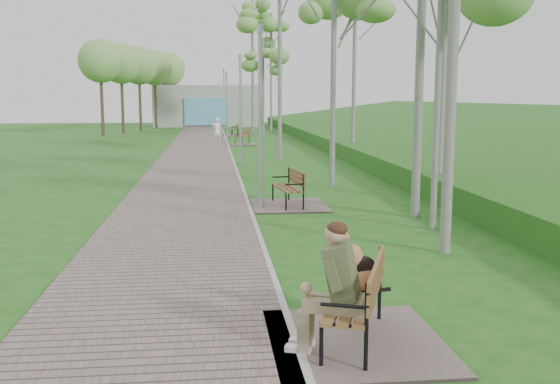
# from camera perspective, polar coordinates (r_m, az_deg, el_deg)

# --- Properties ---
(ground) EXTENTS (120.00, 120.00, 0.00)m
(ground) POSITION_cam_1_polar(r_m,az_deg,el_deg) (12.11, -1.50, -5.29)
(ground) COLOR #1A5213
(ground) RESTS_ON ground
(walkway) EXTENTS (3.50, 67.00, 0.04)m
(walkway) POSITION_cam_1_polar(r_m,az_deg,el_deg) (33.35, -7.59, 3.65)
(walkway) COLOR #61534F
(walkway) RESTS_ON ground
(kerb) EXTENTS (0.10, 67.00, 0.05)m
(kerb) POSITION_cam_1_polar(r_m,az_deg,el_deg) (33.35, -4.58, 3.71)
(kerb) COLOR #999993
(kerb) RESTS_ON ground
(embankment) EXTENTS (14.00, 70.00, 1.60)m
(embankment) POSITION_cam_1_polar(r_m,az_deg,el_deg) (34.39, 15.96, 3.51)
(embankment) COLOR #3A7328
(embankment) RESTS_ON ground
(building_north) EXTENTS (10.00, 5.20, 4.00)m
(building_north) POSITION_cam_1_polar(r_m,az_deg,el_deg) (62.69, -6.80, 7.83)
(building_north) COLOR #9E9E99
(building_north) RESTS_ON ground
(bench_main) EXTENTS (2.07, 2.29, 1.80)m
(bench_main) POSITION_cam_1_polar(r_m,az_deg,el_deg) (7.53, 6.37, -10.12)
(bench_main) COLOR #61534F
(bench_main) RESTS_ON ground
(bench_second) EXTENTS (1.98, 2.20, 1.22)m
(bench_second) POSITION_cam_1_polar(r_m,az_deg,el_deg) (16.78, 0.70, -0.55)
(bench_second) COLOR #61534F
(bench_second) RESTS_ON ground
(bench_third) EXTENTS (1.92, 2.14, 1.18)m
(bench_third) POSITION_cam_1_polar(r_m,az_deg,el_deg) (38.27, -3.47, 4.66)
(bench_third) COLOR #61534F
(bench_third) RESTS_ON ground
(bench_far) EXTENTS (1.89, 2.10, 1.16)m
(bench_far) POSITION_cam_1_polar(r_m,az_deg,el_deg) (47.51, -4.14, 5.44)
(bench_far) COLOR #61534F
(bench_far) RESTS_ON ground
(lamp_post_near) EXTENTS (0.18, 0.18, 4.75)m
(lamp_post_near) POSITION_cam_1_polar(r_m,az_deg,el_deg) (16.32, -1.81, 6.23)
(lamp_post_near) COLOR #97999E
(lamp_post_near) RESTS_ON ground
(lamp_post_second) EXTENTS (0.18, 0.18, 4.68)m
(lamp_post_second) POSITION_cam_1_polar(r_m,az_deg,el_deg) (26.94, -3.61, 7.13)
(lamp_post_second) COLOR #97999E
(lamp_post_second) RESTS_ON ground
(lamp_post_third) EXTENTS (0.18, 0.18, 4.54)m
(lamp_post_third) POSITION_cam_1_polar(r_m,az_deg,el_deg) (42.91, -4.88, 7.63)
(lamp_post_third) COLOR #97999E
(lamp_post_third) RESTS_ON ground
(lamp_post_far) EXTENTS (0.21, 0.21, 5.49)m
(lamp_post_far) POSITION_cam_1_polar(r_m,az_deg,el_deg) (60.37, -5.13, 8.36)
(lamp_post_far) COLOR #97999E
(lamp_post_far) RESTS_ON ground
(pedestrian_near) EXTENTS (0.69, 0.57, 1.63)m
(pedestrian_near) POSITION_cam_1_polar(r_m,az_deg,el_deg) (39.21, -5.78, 5.60)
(pedestrian_near) COLOR white
(pedestrian_near) RESTS_ON ground
(birch_far_b) EXTENTS (2.39, 2.39, 7.16)m
(birch_far_b) POSITION_cam_1_polar(r_m,az_deg,el_deg) (44.93, -1.55, 12.17)
(birch_far_b) COLOR silver
(birch_far_b) RESTS_ON ground
(birch_far_c) EXTENTS (2.30, 2.30, 9.89)m
(birch_far_c) POSITION_cam_1_polar(r_m,az_deg,el_deg) (51.58, -0.83, 14.12)
(birch_far_c) COLOR silver
(birch_far_c) RESTS_ON ground
(birch_distant_a) EXTENTS (2.96, 2.96, 11.45)m
(birch_distant_a) POSITION_cam_1_polar(r_m,az_deg,el_deg) (50.22, -2.55, 15.66)
(birch_distant_a) COLOR silver
(birch_distant_a) RESTS_ON ground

